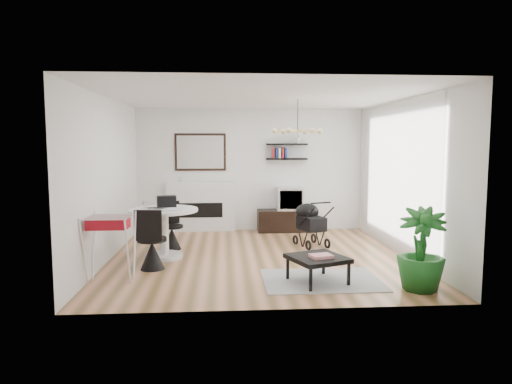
{
  "coord_description": "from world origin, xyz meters",
  "views": [
    {
      "loc": [
        -0.58,
        -7.62,
        1.92
      ],
      "look_at": [
        -0.02,
        0.4,
        1.08
      ],
      "focal_mm": 32.0,
      "sensor_mm": 36.0,
      "label": 1
    }
  ],
  "objects": [
    {
      "name": "chair_far",
      "position": [
        -1.55,
        0.71,
        0.27
      ],
      "size": [
        0.45,
        0.46,
        0.87
      ],
      "rotation": [
        0.0,
        0.0,
        0.32
      ],
      "color": "black",
      "rests_on": "floor"
    },
    {
      "name": "potted_plant",
      "position": [
        2.0,
        -1.91,
        0.55
      ],
      "size": [
        0.78,
        0.78,
        1.1
      ],
      "primitive_type": "imported",
      "rotation": [
        0.0,
        0.0,
        -0.31
      ],
      "color": "#19581B",
      "rests_on": "floor"
    },
    {
      "name": "coffee_table",
      "position": [
        0.71,
        -1.5,
        0.33
      ],
      "size": [
        0.92,
        0.92,
        0.36
      ],
      "rotation": [
        0.0,
        0.0,
        0.38
      ],
      "color": "black",
      "rests_on": "rug"
    },
    {
      "name": "newspaper",
      "position": [
        -1.41,
        -0.06,
        0.85
      ],
      "size": [
        0.43,
        0.38,
        0.01
      ],
      "primitive_type": "cube",
      "rotation": [
        0.0,
        0.0,
        -0.23
      ],
      "color": "silver",
      "rests_on": "dining_table"
    },
    {
      "name": "laptop",
      "position": [
        -1.71,
        0.02,
        0.85
      ],
      "size": [
        0.35,
        0.27,
        0.02
      ],
      "primitive_type": "imported",
      "rotation": [
        0.0,
        0.0,
        0.27
      ],
      "color": "black",
      "rests_on": "dining_table"
    },
    {
      "name": "floor",
      "position": [
        0.0,
        0.0,
        0.0
      ],
      "size": [
        5.0,
        5.0,
        0.0
      ],
      "primitive_type": "plane",
      "color": "brown",
      "rests_on": "ground"
    },
    {
      "name": "wall_back",
      "position": [
        0.0,
        2.5,
        1.35
      ],
      "size": [
        5.0,
        0.0,
        5.0
      ],
      "primitive_type": "plane",
      "rotation": [
        1.57,
        0.0,
        0.0
      ],
      "color": "white",
      "rests_on": "floor"
    },
    {
      "name": "tv_console",
      "position": [
        0.79,
        2.26,
        0.24
      ],
      "size": [
        1.29,
        0.45,
        0.48
      ],
      "primitive_type": "cube",
      "color": "black",
      "rests_on": "floor"
    },
    {
      "name": "shelf_upper",
      "position": [
        0.79,
        2.37,
        1.92
      ],
      "size": [
        0.9,
        0.25,
        0.04
      ],
      "primitive_type": "cube",
      "color": "black",
      "rests_on": "wall_back"
    },
    {
      "name": "stroller",
      "position": [
        1.04,
        0.83,
        0.38
      ],
      "size": [
        0.65,
        0.81,
        0.89
      ],
      "rotation": [
        0.0,
        0.0,
        0.32
      ],
      "color": "black",
      "rests_on": "floor"
    },
    {
      "name": "wall_right",
      "position": [
        2.5,
        0.0,
        1.35
      ],
      "size": [
        0.0,
        5.0,
        5.0
      ],
      "primitive_type": "plane",
      "rotation": [
        1.57,
        0.0,
        -1.57
      ],
      "color": "white",
      "rests_on": "floor"
    },
    {
      "name": "shelf_lower",
      "position": [
        0.79,
        2.37,
        1.6
      ],
      "size": [
        0.9,
        0.25,
        0.04
      ],
      "primitive_type": "cube",
      "color": "black",
      "rests_on": "wall_back"
    },
    {
      "name": "chair_near",
      "position": [
        -1.7,
        -0.66,
        0.3
      ],
      "size": [
        0.45,
        0.47,
        0.95
      ],
      "rotation": [
        0.0,
        0.0,
        3.05
      ],
      "color": "black",
      "rests_on": "floor"
    },
    {
      "name": "rug",
      "position": [
        0.79,
        -1.4,
        0.01
      ],
      "size": [
        1.65,
        1.19,
        0.01
      ],
      "primitive_type": "cube",
      "color": "gray",
      "rests_on": "floor"
    },
    {
      "name": "crt_tv",
      "position": [
        0.85,
        2.26,
        0.73
      ],
      "size": [
        0.57,
        0.5,
        0.5
      ],
      "color": "silver",
      "rests_on": "tv_console"
    },
    {
      "name": "black_bag",
      "position": [
        -1.58,
        0.31,
        0.94
      ],
      "size": [
        0.35,
        0.26,
        0.19
      ],
      "primitive_type": "cube",
      "rotation": [
        0.0,
        0.0,
        0.22
      ],
      "color": "black",
      "rests_on": "dining_table"
    },
    {
      "name": "sheer_curtain",
      "position": [
        2.4,
        0.2,
        1.35
      ],
      "size": [
        0.04,
        3.6,
        2.6
      ],
      "primitive_type": "cube",
      "color": "white",
      "rests_on": "wall_right"
    },
    {
      "name": "drinking_glass",
      "position": [
        -1.94,
        0.19,
        0.9
      ],
      "size": [
        0.07,
        0.07,
        0.11
      ],
      "primitive_type": "cylinder",
      "color": "white",
      "rests_on": "dining_table"
    },
    {
      "name": "fireplace",
      "position": [
        -1.1,
        2.42,
        0.69
      ],
      "size": [
        1.5,
        0.17,
        2.16
      ],
      "color": "white",
      "rests_on": "floor"
    },
    {
      "name": "wall_left",
      "position": [
        -2.5,
        0.0,
        1.35
      ],
      "size": [
        0.0,
        5.0,
        5.0
      ],
      "primitive_type": "plane",
      "rotation": [
        1.57,
        0.0,
        1.57
      ],
      "color": "white",
      "rests_on": "floor"
    },
    {
      "name": "ceiling",
      "position": [
        0.0,
        0.0,
        2.7
      ],
      "size": [
        5.0,
        5.0,
        0.0
      ],
      "primitive_type": "plane",
      "color": "white",
      "rests_on": "wall_back"
    },
    {
      "name": "pendant_lamp",
      "position": [
        0.7,
        0.3,
        2.15
      ],
      "size": [
        0.9,
        0.9,
        0.1
      ],
      "primitive_type": null,
      "color": "tan",
      "rests_on": "ceiling"
    },
    {
      "name": "magazines",
      "position": [
        0.74,
        -1.58,
        0.4
      ],
      "size": [
        0.34,
        0.3,
        0.04
      ],
      "primitive_type": "cube",
      "rotation": [
        0.0,
        0.0,
        0.27
      ],
      "color": "#E2383F",
      "rests_on": "coffee_table"
    },
    {
      "name": "drying_rack",
      "position": [
        -2.18,
        -1.24,
        0.49
      ],
      "size": [
        0.64,
        0.59,
        0.94
      ],
      "rotation": [
        0.0,
        0.0,
        -0.02
      ],
      "color": "white",
      "rests_on": "floor"
    },
    {
      "name": "dining_table",
      "position": [
        -1.6,
        0.06,
        0.55
      ],
      "size": [
        1.15,
        1.15,
        0.84
      ],
      "color": "white",
      "rests_on": "floor"
    }
  ]
}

